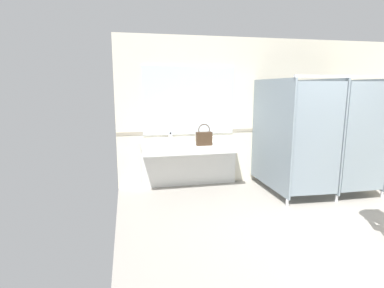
{
  "coord_description": "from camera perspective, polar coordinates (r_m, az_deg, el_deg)",
  "views": [
    {
      "loc": [
        -2.88,
        -3.03,
        1.89
      ],
      "look_at": [
        -2.0,
        1.06,
        1.11
      ],
      "focal_mm": 28.3,
      "sensor_mm": 36.0,
      "label": 1
    }
  ],
  "objects": [
    {
      "name": "ground_plane",
      "position": [
        4.61,
        29.45,
        -15.81
      ],
      "size": [
        6.19,
        5.9,
        0.1
      ],
      "primitive_type": "cube",
      "color": "gray"
    },
    {
      "name": "wall_back",
      "position": [
        6.44,
        14.57,
        6.03
      ],
      "size": [
        6.19,
        0.12,
        2.84
      ],
      "primitive_type": "cube",
      "color": "beige",
      "rests_on": "ground_plane"
    },
    {
      "name": "wall_back_tile_band",
      "position": [
        6.42,
        14.67,
        2.69
      ],
      "size": [
        6.19,
        0.01,
        0.06
      ],
      "primitive_type": "cube",
      "color": "#9E937F",
      "rests_on": "wall_back"
    },
    {
      "name": "vanity_counter",
      "position": [
        5.73,
        -0.14,
        -2.15
      ],
      "size": [
        1.86,
        0.57,
        0.97
      ],
      "color": "silver",
      "rests_on": "ground_plane"
    },
    {
      "name": "mirror_panel",
      "position": [
        5.79,
        -0.57,
        8.17
      ],
      "size": [
        1.76,
        0.02,
        1.28
      ],
      "primitive_type": "cube",
      "color": "silver",
      "rests_on": "wall_back"
    },
    {
      "name": "bathroom_stalls",
      "position": [
        5.86,
        23.4,
        1.8
      ],
      "size": [
        1.88,
        1.52,
        2.08
      ],
      "color": "gray",
      "rests_on": "ground_plane"
    },
    {
      "name": "handbag",
      "position": [
        5.47,
        2.28,
        1.15
      ],
      "size": [
        0.28,
        0.11,
        0.39
      ],
      "color": "#3F2D1E",
      "rests_on": "vanity_counter"
    },
    {
      "name": "soap_dispenser",
      "position": [
        5.68,
        -4.06,
        1.01
      ],
      "size": [
        0.07,
        0.07,
        0.21
      ],
      "color": "white",
      "rests_on": "vanity_counter"
    }
  ]
}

